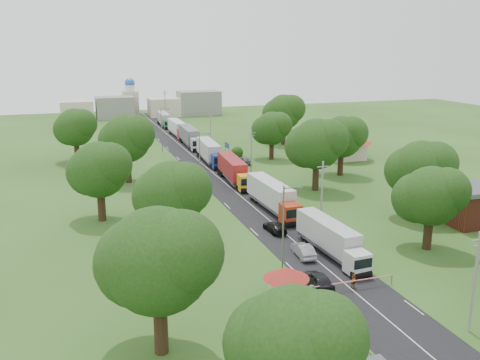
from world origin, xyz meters
name	(u,v)px	position (x,y,z in m)	size (l,w,h in m)	color
ground	(264,216)	(0.00, 0.00, 0.00)	(260.00, 260.00, 0.00)	#2D4F1A
road	(224,182)	(0.00, 20.00, 0.00)	(8.00, 200.00, 0.04)	black
boom_barrier	(341,284)	(-1.36, -25.00, 0.89)	(9.22, 0.35, 1.18)	slate
guard_booth	(286,280)	(-7.20, -25.00, 2.16)	(4.40, 4.40, 3.45)	beige
guard_rail	(360,353)	(-5.00, -35.00, 0.00)	(0.10, 17.00, 1.70)	slate
info_sign	(227,148)	(5.20, 35.00, 3.00)	(0.12, 3.10, 4.10)	slate
pole_0	(475,281)	(5.50, -35.00, 4.68)	(1.60, 0.24, 9.00)	gray
pole_1	(322,193)	(5.50, -7.00, 4.68)	(1.60, 0.24, 9.00)	gray
pole_2	(251,153)	(5.50, 21.00, 4.68)	(1.60, 0.24, 9.00)	gray
pole_3	(210,130)	(5.50, 49.00, 4.68)	(1.60, 0.24, 9.00)	gray
pole_4	(184,114)	(5.50, 77.00, 4.68)	(1.60, 0.24, 9.00)	gray
pole_5	(165,104)	(5.50, 105.00, 4.68)	(1.60, 0.24, 9.00)	gray
lamp_0	(284,227)	(-5.35, -20.00, 5.55)	(2.03, 0.22, 10.00)	slate
lamp_1	(201,159)	(-5.35, 15.00, 5.55)	(2.03, 0.22, 10.00)	slate
lamp_2	(162,128)	(-5.35, 50.00, 5.55)	(2.03, 0.22, 10.00)	slate
tree_2	(430,196)	(13.99, -17.86, 6.60)	(8.00, 8.00, 10.10)	#382616
tree_3	(421,168)	(19.99, -7.84, 7.22)	(8.80, 8.80, 11.07)	#382616
tree_4	(316,144)	(12.99, 10.17, 7.85)	(9.60, 9.60, 12.05)	#382616
tree_5	(341,137)	(21.99, 18.16, 7.22)	(8.80, 8.80, 11.07)	#382616
tree_6	(272,128)	(14.99, 35.14, 6.60)	(8.00, 8.00, 10.10)	#382616
tree_7	(284,112)	(23.99, 50.17, 7.85)	(9.60, 9.60, 12.05)	#382616
tree_8	(293,343)	(-14.01, -41.86, 6.60)	(8.00, 8.00, 10.10)	#382616
tree_9	(158,260)	(-20.01, -29.83, 7.85)	(9.60, 9.60, 12.05)	#382616
tree_10	(172,194)	(-15.01, -9.84, 7.22)	(8.80, 8.80, 11.07)	#382616
tree_11	(99,170)	(-22.01, 5.16, 7.22)	(8.80, 8.80, 11.07)	#382616
tree_12	(126,138)	(-16.01, 25.17, 7.85)	(9.60, 9.60, 12.05)	#382616
tree_13	(75,127)	(-24.01, 45.16, 7.22)	(8.80, 8.80, 11.07)	#382616
house_brick	(475,204)	(26.00, -12.00, 2.65)	(8.60, 6.60, 5.20)	maroon
house_cream	(347,142)	(30.00, 30.00, 3.64)	(10.08, 10.08, 5.80)	beige
distant_town	(148,106)	(0.68, 110.00, 3.49)	(52.00, 8.00, 8.00)	gray
church	(130,99)	(-4.00, 118.00, 5.39)	(5.00, 5.00, 12.30)	beige
truck_0	(331,239)	(2.19, -16.14, 2.03)	(2.91, 13.87, 3.83)	silver
truck_1	(273,196)	(2.02, 1.62, 2.24)	(3.02, 15.27, 4.23)	#A92F13
truck_2	(234,170)	(1.63, 19.18, 2.23)	(3.43, 15.21, 4.20)	yellow
truck_3	(210,152)	(1.83, 36.05, 2.25)	(3.27, 15.32, 4.23)	navy
truck_4	(190,137)	(2.03, 54.86, 2.30)	(3.13, 15.70, 4.34)	silver
truck_5	(177,128)	(2.05, 69.33, 2.13)	(2.57, 14.48, 4.01)	#BD1D38
truck_6	(164,119)	(1.94, 87.86, 2.04)	(2.90, 13.90, 3.84)	#2B7332
car_lane_front	(318,280)	(-3.00, -23.32, 0.81)	(1.91, 4.75, 1.62)	black
car_lane_mid	(303,250)	(-1.00, -15.55, 0.76)	(1.61, 4.61, 1.52)	gray
car_lane_rear	(275,227)	(-1.02, -6.84, 0.67)	(1.86, 4.59, 1.33)	black
car_verge_near	(278,186)	(7.21, 12.20, 0.72)	(2.38, 5.15, 1.43)	white
car_verge_far	(244,160)	(8.00, 32.57, 0.75)	(1.77, 4.41, 1.50)	#56585E
pedestrian_near	(353,281)	(0.29, -24.61, 0.84)	(0.61, 0.40, 1.68)	gray
pedestrian_booth	(304,295)	(-5.78, -26.00, 0.86)	(0.84, 0.65, 1.72)	gray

